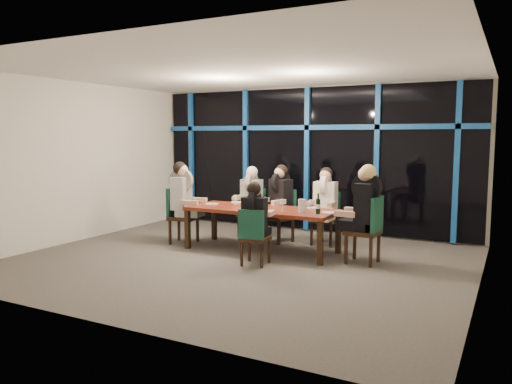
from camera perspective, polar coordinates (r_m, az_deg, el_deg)
room at (r=7.79m, az=-2.06°, el=6.71°), size 7.04×7.00×3.02m
window_wall at (r=10.44m, az=6.00°, el=4.00°), size 6.86×0.43×2.94m
dining_table at (r=8.59m, az=0.62°, el=-2.31°), size 2.60×1.00×0.75m
chair_far_left at (r=9.91m, az=-0.38°, el=-2.02°), size 0.45×0.45×0.95m
chair_far_mid at (r=9.43m, az=3.03°, el=-2.33°), size 0.60×0.60×0.99m
chair_far_right at (r=9.25m, az=8.00°, el=-2.62°), size 0.46×0.46×0.97m
chair_end_left at (r=9.38m, az=-8.78°, el=-2.30°), size 0.56×0.56×1.03m
chair_end_right at (r=7.93m, az=12.77°, el=-3.87°), size 0.52×0.52×1.06m
chair_near_mid at (r=7.64m, az=-0.28°, el=-4.85°), size 0.46×0.46×0.88m
diner_far_left at (r=9.78m, az=-0.60°, el=0.10°), size 0.48×0.60×0.93m
diner_far_mid at (r=9.32m, az=2.68°, el=0.01°), size 0.61×0.68×0.97m
diner_far_right at (r=9.12m, az=7.88°, el=-0.31°), size 0.49×0.61×0.95m
diner_end_left at (r=9.29m, az=-8.33°, el=0.17°), size 0.69×0.57×1.01m
diner_end_right at (r=7.89m, az=12.23°, el=-0.83°), size 0.67×0.54×1.03m
diner_near_mid at (r=7.65m, az=-0.08°, el=-2.15°), size 0.47×0.57×0.86m
plate_far_left at (r=9.31m, az=-2.16°, el=-1.17°), size 0.24×0.24×0.01m
plate_far_mid at (r=8.96m, az=0.06°, el=-1.46°), size 0.24×0.24×0.01m
plate_far_right at (r=8.61m, az=6.68°, el=-1.82°), size 0.24×0.24×0.01m
plate_end_left at (r=9.10m, az=-5.07°, el=-1.36°), size 0.24×0.24×0.01m
plate_end_right at (r=8.12m, az=8.40°, el=-2.35°), size 0.24×0.24×0.01m
plate_near_mid at (r=8.18m, az=1.32°, el=-2.21°), size 0.24×0.24×0.01m
wine_bottle at (r=8.00m, az=7.11°, el=-1.59°), size 0.08×0.08×0.33m
water_pitcher at (r=8.10m, az=5.26°, el=-1.59°), size 0.14×0.12×0.22m
tea_light at (r=8.52m, az=-1.11°, el=-1.83°), size 0.05×0.05×0.03m
wine_glass_a at (r=8.56m, az=-0.94°, el=-1.11°), size 0.06×0.06×0.16m
wine_glass_b at (r=8.61m, az=1.27°, el=-0.97°), size 0.07×0.07×0.18m
wine_glass_c at (r=8.25m, az=3.03°, el=-1.20°), size 0.08×0.08×0.20m
wine_glass_d at (r=9.00m, az=-2.41°, el=-0.65°), size 0.07×0.07×0.18m
wine_glass_e at (r=8.43m, az=6.34°, el=-1.19°), size 0.07×0.07×0.17m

